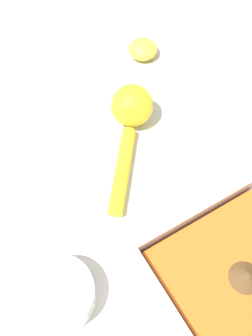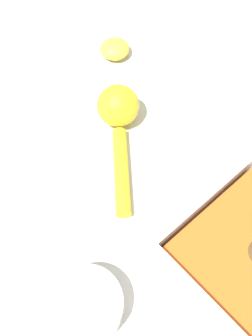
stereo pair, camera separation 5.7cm
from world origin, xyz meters
name	(u,v)px [view 2 (the right image)]	position (x,y,z in m)	size (l,w,h in m)	color
ground_plane	(240,253)	(0.00, 0.00, 0.00)	(4.00, 4.00, 0.00)	beige
spice_bowl	(86,306)	(0.20, -0.08, 0.02)	(0.09, 0.09, 0.04)	silver
lemon_squeezer	(119,117)	(-0.02, -0.27, 0.03)	(0.16, 0.18, 0.07)	yellow
lemon_half	(115,49)	(-0.12, -0.40, 0.01)	(0.05, 0.05, 0.03)	yellow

